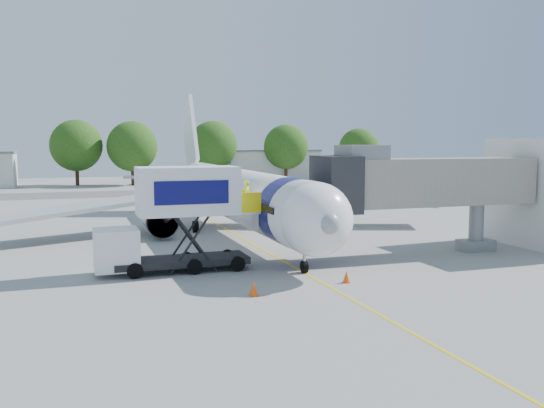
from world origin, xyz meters
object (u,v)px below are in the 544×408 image
object	(u,v)px
aircraft	(235,195)
jet_bridge	(414,183)
catering_hiloader	(175,219)
ground_tug	(308,294)

from	to	relation	value
aircraft	jet_bridge	distance (m)	13.77
jet_bridge	catering_hiloader	bearing A→B (deg)	-179.99
aircraft	ground_tug	distance (m)	20.33
ground_tug	catering_hiloader	bearing A→B (deg)	107.87
aircraft	ground_tug	size ratio (longest dim) A/B	11.64
jet_bridge	catering_hiloader	xyz separation A→B (m)	(-14.26, -0.00, -1.58)
catering_hiloader	ground_tug	world-z (taller)	catering_hiloader
jet_bridge	catering_hiloader	size ratio (longest dim) A/B	1.64
jet_bridge	ground_tug	world-z (taller)	jet_bridge
catering_hiloader	aircraft	bearing A→B (deg)	60.58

